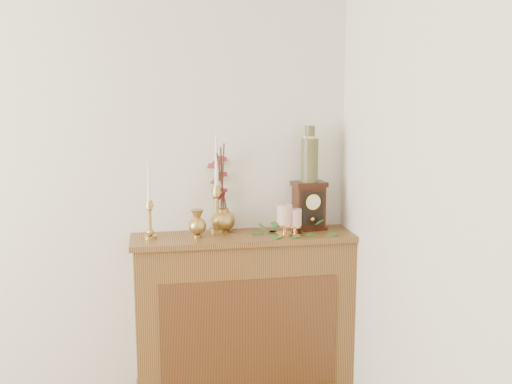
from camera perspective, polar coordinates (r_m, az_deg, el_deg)
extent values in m
cube|color=brown|center=(3.44, -1.07, -11.84)|extent=(1.20, 0.30, 0.90)
cube|color=brown|center=(3.32, -0.65, -13.52)|extent=(0.96, 0.01, 0.63)
cube|color=brown|center=(3.30, -1.10, -4.32)|extent=(1.24, 0.34, 0.03)
cylinder|color=#B78A49|center=(3.25, -10.03, -4.24)|extent=(0.07, 0.07, 0.02)
sphere|color=#B78A49|center=(3.25, -10.04, -3.79)|extent=(0.04, 0.04, 0.04)
cylinder|color=#B78A49|center=(3.23, -10.08, -2.72)|extent=(0.02, 0.02, 0.12)
sphere|color=#B78A49|center=(3.22, -10.11, -1.56)|extent=(0.03, 0.03, 0.03)
cone|color=#B78A49|center=(3.21, -10.13, -1.09)|extent=(0.05, 0.05, 0.04)
cone|color=white|center=(3.19, -10.19, 1.10)|extent=(0.02, 0.02, 0.22)
cylinder|color=#B78A49|center=(3.35, -3.73, -3.65)|extent=(0.09, 0.09, 0.02)
sphere|color=#B78A49|center=(3.34, -3.73, -3.09)|extent=(0.05, 0.05, 0.05)
cylinder|color=#B78A49|center=(3.33, -3.75, -1.75)|extent=(0.02, 0.02, 0.16)
sphere|color=#B78A49|center=(3.31, -3.76, -0.31)|extent=(0.04, 0.04, 0.04)
cone|color=#B78A49|center=(3.30, -3.77, 0.27)|extent=(0.06, 0.06, 0.05)
cone|color=white|center=(3.28, -3.80, 3.00)|extent=(0.02, 0.02, 0.28)
cylinder|color=#B78A49|center=(3.24, -5.59, -4.20)|extent=(0.05, 0.05, 0.02)
sphere|color=#B78A49|center=(3.23, -5.60, -3.23)|extent=(0.10, 0.10, 0.10)
cone|color=#B78A49|center=(3.21, -5.62, -2.10)|extent=(0.07, 0.07, 0.05)
cylinder|color=#B78A49|center=(3.36, -3.13, -3.72)|extent=(0.06, 0.06, 0.01)
ellipsoid|color=#B78A49|center=(3.35, -3.14, -2.76)|extent=(0.14, 0.14, 0.12)
cylinder|color=#B78A49|center=(3.33, -3.15, -1.78)|extent=(0.07, 0.07, 0.02)
cylinder|color=#472819|center=(3.31, -3.31, 1.04)|extent=(0.06, 0.07, 0.32)
cylinder|color=#472819|center=(3.31, -3.25, 1.29)|extent=(0.03, 0.07, 0.36)
cylinder|color=#472819|center=(3.31, -3.20, 1.54)|extent=(0.01, 0.13, 0.37)
cylinder|color=#D09349|center=(3.28, 3.72, -4.02)|extent=(0.08, 0.08, 0.01)
cylinder|color=#D09349|center=(3.28, 3.73, -3.61)|extent=(0.02, 0.02, 0.04)
cylinder|color=#D09349|center=(3.27, 3.73, -3.26)|extent=(0.08, 0.08, 0.01)
cylinder|color=beige|center=(3.26, 3.74, -2.41)|extent=(0.07, 0.07, 0.09)
cylinder|color=#472819|center=(3.25, 3.75, -1.57)|extent=(0.00, 0.00, 0.01)
cylinder|color=#D09349|center=(3.27, 2.71, -4.04)|extent=(0.09, 0.09, 0.02)
cylinder|color=#D09349|center=(3.26, 2.72, -3.55)|extent=(0.02, 0.02, 0.04)
cylinder|color=#D09349|center=(3.26, 2.72, -3.14)|extent=(0.09, 0.09, 0.01)
cylinder|color=beige|center=(3.25, 2.73, -2.14)|extent=(0.08, 0.08, 0.11)
cylinder|color=#472819|center=(3.23, 2.74, -1.14)|extent=(0.00, 0.00, 0.01)
cube|color=#256226|center=(3.32, 5.02, -3.94)|extent=(0.06, 0.06, 0.00)
cube|color=#256226|center=(3.36, 2.82, -3.74)|extent=(0.06, 0.05, 0.00)
cube|color=#256226|center=(3.32, 5.26, -3.95)|extent=(0.06, 0.06, 0.00)
cube|color=#256226|center=(3.25, 2.57, -4.18)|extent=(0.05, 0.06, 0.00)
cube|color=#256226|center=(3.29, 6.34, -4.07)|extent=(0.06, 0.05, 0.00)
cube|color=#256226|center=(3.32, 0.74, -3.90)|extent=(0.06, 0.06, 0.00)
cube|color=#256226|center=(3.23, 1.71, -4.29)|extent=(0.06, 0.05, 0.00)
cube|color=#256226|center=(3.32, 6.18, -3.95)|extent=(0.06, 0.06, 0.00)
cube|color=#256226|center=(3.40, 6.74, -3.64)|extent=(0.05, 0.06, 0.00)
cube|color=#256226|center=(3.25, 2.62, -4.18)|extent=(0.06, 0.06, 0.00)
cube|color=#256226|center=(3.27, 0.52, -3.26)|extent=(0.05, 0.05, 0.03)
cube|color=#256226|center=(3.22, 1.78, -3.11)|extent=(0.04, 0.05, 0.03)
cube|color=#256226|center=(3.33, 6.04, -2.89)|extent=(0.05, 0.05, 0.03)
cube|color=black|center=(3.43, 5.02, -3.39)|extent=(0.20, 0.15, 0.02)
cube|color=black|center=(3.40, 5.05, -1.45)|extent=(0.18, 0.13, 0.24)
cube|color=black|center=(3.38, 5.08, 0.75)|extent=(0.20, 0.15, 0.03)
cube|color=black|center=(3.35, 5.41, -1.55)|extent=(0.13, 0.02, 0.19)
cylinder|color=yellow|center=(3.34, 5.45, -0.95)|extent=(0.09, 0.02, 0.09)
cylinder|color=silver|center=(3.34, 5.45, -0.95)|extent=(0.07, 0.01, 0.07)
sphere|color=yellow|center=(3.37, 5.38, -2.61)|extent=(0.03, 0.03, 0.03)
cylinder|color=#1A3428|center=(3.36, 5.11, 3.03)|extent=(0.10, 0.10, 0.24)
cylinder|color=#1A3428|center=(3.35, 5.15, 5.62)|extent=(0.06, 0.06, 0.08)
cylinder|color=#D1C278|center=(3.35, 5.15, 5.19)|extent=(0.07, 0.07, 0.02)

